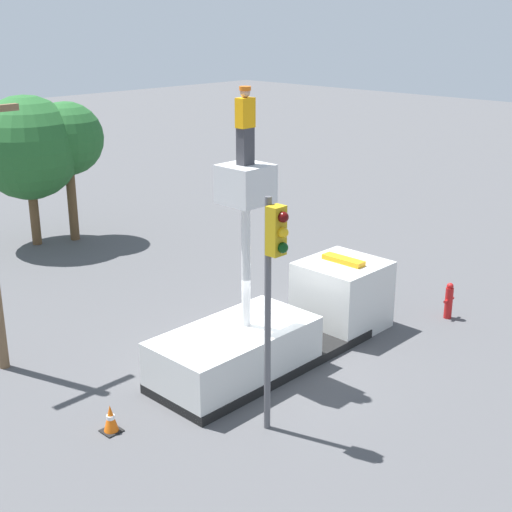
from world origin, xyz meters
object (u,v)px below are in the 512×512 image
(bucket_truck, at_px, (282,325))
(worker, at_px, (245,126))
(tree_right_bg, at_px, (28,148))
(fire_hydrant, at_px, (449,301))
(traffic_cone_rear, at_px, (111,419))
(tree_left_bg, at_px, (67,140))
(traffic_light_pole, at_px, (273,271))

(bucket_truck, relative_size, worker, 4.27)
(tree_right_bg, bearing_deg, worker, -97.91)
(bucket_truck, xyz_separation_m, tree_right_bg, (0.54, 13.37, 2.90))
(fire_hydrant, distance_m, tree_right_bg, 16.30)
(tree_right_bg, bearing_deg, traffic_cone_rear, -113.73)
(bucket_truck, bearing_deg, tree_right_bg, 87.68)
(worker, bearing_deg, traffic_cone_rear, 176.84)
(worker, bearing_deg, bucket_truck, 0.00)
(worker, bearing_deg, tree_right_bg, 82.09)
(bucket_truck, xyz_separation_m, tree_left_bg, (1.92, 12.84, 3.11))
(bucket_truck, height_order, tree_right_bg, tree_right_bg)
(fire_hydrant, xyz_separation_m, tree_right_bg, (-4.71, 15.27, 3.24))
(worker, distance_m, fire_hydrant, 8.85)
(traffic_cone_rear, bearing_deg, tree_right_bg, 66.27)
(bucket_truck, height_order, tree_left_bg, tree_left_bg)
(bucket_truck, distance_m, fire_hydrant, 5.59)
(worker, relative_size, fire_hydrant, 1.58)
(tree_right_bg, bearing_deg, tree_left_bg, -21.10)
(bucket_truck, distance_m, worker, 5.44)
(traffic_light_pole, bearing_deg, tree_right_bg, 77.94)
(worker, height_order, traffic_light_pole, worker)
(traffic_light_pole, bearing_deg, traffic_cone_rear, 135.02)
(worker, height_order, traffic_cone_rear, worker)
(worker, distance_m, traffic_cone_rear, 7.06)
(traffic_light_pole, distance_m, tree_left_bg, 15.80)
(worker, distance_m, traffic_light_pole, 3.67)
(tree_left_bg, bearing_deg, traffic_light_pole, -107.36)
(tree_right_bg, bearing_deg, fire_hydrant, -72.87)
(tree_left_bg, distance_m, tree_right_bg, 1.49)
(traffic_light_pole, relative_size, tree_left_bg, 0.95)
(bucket_truck, xyz_separation_m, fire_hydrant, (5.25, -1.90, -0.34))
(bucket_truck, bearing_deg, traffic_cone_rear, 177.63)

